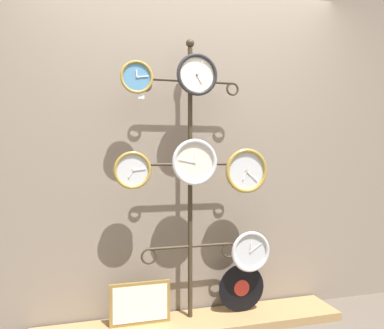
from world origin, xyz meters
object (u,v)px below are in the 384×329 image
Objects in this scene: vinyl_record at (242,288)px; display_stand at (190,241)px; clock_middle_center at (194,162)px; clock_top_left at (137,77)px; clock_top_center at (197,75)px; clock_bottom_right at (250,251)px; clock_middle_left at (133,170)px; clock_middle_right at (246,171)px; picture_frame at (140,303)px.

display_stand is at bearing 176.81° from vinyl_record.
display_stand reaches higher than clock_middle_center.
clock_middle_center is (0.39, -0.02, -0.56)m from clock_top_left.
clock_top_center is 0.98× the size of clock_bottom_right.
display_stand reaches higher than clock_bottom_right.
clock_middle_center reaches higher than clock_middle_left.
display_stand reaches higher than clock_middle_right.
clock_top_left is 0.69× the size of clock_middle_center.
clock_top_center is 1.32m from clock_bottom_right.
vinyl_record is (0.78, 0.08, -1.50)m from clock_top_left.
clock_middle_right is (0.36, -0.02, -0.67)m from clock_top_center.
clock_middle_left is 0.78× the size of clock_middle_center.
clock_middle_center is at bearing -2.76° from clock_top_left.
clock_middle_right is at bearing 1.09° from clock_middle_center.
clock_middle_right is 0.76× the size of picture_frame.
clock_middle_right is at bearing -6.26° from picture_frame.
clock_middle_center is (-0.03, -0.03, -0.60)m from clock_top_center.
clock_middle_left is at bearing 175.09° from clock_top_left.
clock_bottom_right is at bearing -0.28° from clock_middle_left.
clock_top_center is 0.76m from clock_middle_right.
picture_frame is at bearing -179.67° from vinyl_record.
clock_middle_center is 0.78m from clock_bottom_right.
clock_top_center reaches higher than clock_middle_center.
clock_middle_right is at bearing -165.96° from clock_bottom_right.
clock_middle_right is 1.18m from picture_frame.
vinyl_record is at bearing 113.94° from clock_bottom_right.
clock_bottom_right is 0.71× the size of picture_frame.
clock_top_left is at bearing -110.40° from picture_frame.
clock_bottom_right is at bearing -1.56° from clock_top_center.
clock_middle_left is (-0.42, -0.09, 0.52)m from display_stand.
clock_bottom_right is (0.82, -0.00, -1.21)m from clock_top_left.
picture_frame is at bearing 166.09° from clock_middle_center.
clock_top_left is 0.61m from clock_middle_left.
clock_middle_left is (-0.45, -0.01, -0.65)m from clock_top_center.
display_stand reaches higher than clock_top_left.
picture_frame is at bearing 174.75° from clock_bottom_right.
clock_middle_right is at bearing -3.27° from clock_top_center.
clock_top_left reaches higher than vinyl_record.
clock_middle_center is 0.76× the size of picture_frame.
clock_middle_right is 0.88m from vinyl_record.
clock_middle_right is (0.39, -0.11, 0.51)m from display_stand.
clock_top_center is 1.62m from picture_frame.
clock_middle_left is at bearing -167.31° from display_stand.
clock_bottom_right is 0.83× the size of vinyl_record.
picture_frame is (-0.36, -0.03, -0.40)m from display_stand.
clock_bottom_right is at bearing -5.25° from picture_frame.
picture_frame is (-0.36, 0.09, -0.97)m from clock_middle_center.
clock_middle_center reaches higher than picture_frame.
clock_bottom_right is 0.30m from vinyl_record.
clock_middle_left is 0.78× the size of clock_middle_right.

